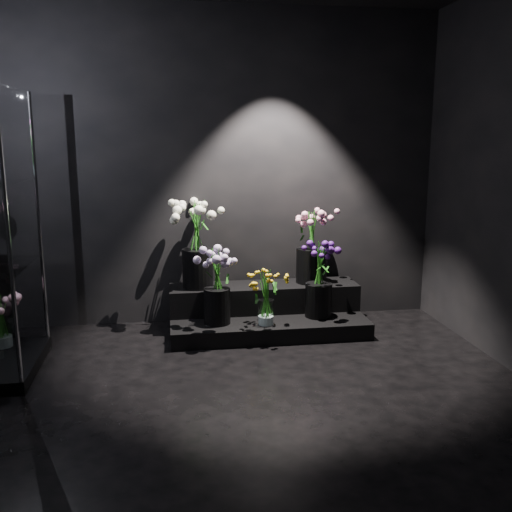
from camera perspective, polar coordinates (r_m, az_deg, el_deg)
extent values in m
plane|color=black|center=(3.59, -0.59, -16.10)|extent=(4.00, 4.00, 0.00)
plane|color=black|center=(5.17, -3.77, 8.68)|extent=(4.00, 0.00, 4.00)
plane|color=black|center=(1.26, 12.18, -1.48)|extent=(4.00, 0.00, 4.00)
cube|color=black|center=(5.05, 1.15, -6.76)|extent=(1.69, 0.75, 0.14)
cube|color=black|center=(5.17, 0.80, -4.13)|extent=(1.69, 0.38, 0.24)
cube|color=black|center=(4.65, -24.21, -9.89)|extent=(0.55, 0.91, 0.09)
cylinder|color=white|center=(4.77, 0.99, -5.65)|extent=(0.14, 0.14, 0.21)
cylinder|color=black|center=(4.80, -3.91, -5.00)|extent=(0.22, 0.22, 0.30)
cylinder|color=black|center=(5.00, 6.26, -4.40)|extent=(0.23, 0.23, 0.30)
cylinder|color=black|center=(5.04, -5.84, -1.23)|extent=(0.27, 0.27, 0.34)
cylinder|color=black|center=(5.21, 5.57, -0.93)|extent=(0.28, 0.28, 0.32)
cylinder|color=white|center=(4.83, -24.05, -6.91)|extent=(0.15, 0.15, 0.25)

